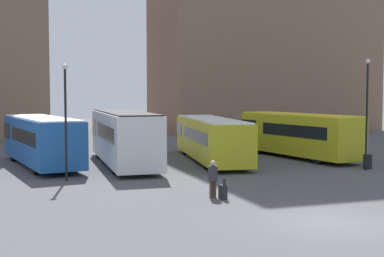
{
  "coord_description": "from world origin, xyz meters",
  "views": [
    {
      "loc": [
        -10.4,
        -15.33,
        4.39
      ],
      "look_at": [
        -1.14,
        11.19,
        2.55
      ],
      "focal_mm": 50.0,
      "sensor_mm": 36.0,
      "label": 1
    }
  ],
  "objects_px": {
    "bus_1": "(123,136)",
    "traveler": "(213,176)",
    "bus_3": "(297,134)",
    "lamp_post_1": "(367,106)",
    "trash_bin": "(368,162)",
    "bus_2": "(210,137)",
    "bus_0": "(41,139)",
    "suitcase": "(223,192)",
    "lamp_post_0": "(66,113)"
  },
  "relations": [
    {
      "from": "suitcase",
      "to": "bus_3",
      "type": "bearing_deg",
      "value": -45.46
    },
    {
      "from": "bus_3",
      "to": "traveler",
      "type": "relative_size",
      "value": 6.7
    },
    {
      "from": "bus_2",
      "to": "lamp_post_0",
      "type": "relative_size",
      "value": 2.11
    },
    {
      "from": "bus_0",
      "to": "suitcase",
      "type": "distance_m",
      "value": 14.69
    },
    {
      "from": "bus_0",
      "to": "bus_1",
      "type": "bearing_deg",
      "value": -110.49
    },
    {
      "from": "bus_0",
      "to": "bus_3",
      "type": "relative_size",
      "value": 1.02
    },
    {
      "from": "bus_3",
      "to": "bus_2",
      "type": "bearing_deg",
      "value": 78.15
    },
    {
      "from": "bus_1",
      "to": "suitcase",
      "type": "xyz_separation_m",
      "value": [
        1.62,
        -12.16,
        -1.48
      ]
    },
    {
      "from": "bus_2",
      "to": "suitcase",
      "type": "height_order",
      "value": "bus_2"
    },
    {
      "from": "lamp_post_0",
      "to": "lamp_post_1",
      "type": "relative_size",
      "value": 0.92
    },
    {
      "from": "bus_1",
      "to": "bus_2",
      "type": "distance_m",
      "value": 5.76
    },
    {
      "from": "bus_2",
      "to": "traveler",
      "type": "height_order",
      "value": "bus_2"
    },
    {
      "from": "bus_0",
      "to": "bus_2",
      "type": "xyz_separation_m",
      "value": [
        10.61,
        -1.01,
        -0.1
      ]
    },
    {
      "from": "bus_3",
      "to": "lamp_post_1",
      "type": "height_order",
      "value": "lamp_post_1"
    },
    {
      "from": "lamp_post_1",
      "to": "traveler",
      "type": "bearing_deg",
      "value": -157.46
    },
    {
      "from": "bus_2",
      "to": "bus_0",
      "type": "bearing_deg",
      "value": 93.39
    },
    {
      "from": "bus_2",
      "to": "traveler",
      "type": "xyz_separation_m",
      "value": [
        -4.42,
        -11.68,
        -0.58
      ]
    },
    {
      "from": "suitcase",
      "to": "trash_bin",
      "type": "height_order",
      "value": "suitcase"
    },
    {
      "from": "suitcase",
      "to": "traveler",
      "type": "bearing_deg",
      "value": 28.94
    },
    {
      "from": "trash_bin",
      "to": "bus_2",
      "type": "bearing_deg",
      "value": 138.0
    },
    {
      "from": "bus_3",
      "to": "trash_bin",
      "type": "bearing_deg",
      "value": -178.46
    },
    {
      "from": "lamp_post_0",
      "to": "trash_bin",
      "type": "xyz_separation_m",
      "value": [
        17.05,
        -1.48,
        -3.01
      ]
    },
    {
      "from": "traveler",
      "to": "trash_bin",
      "type": "distance_m",
      "value": 12.79
    },
    {
      "from": "bus_2",
      "to": "trash_bin",
      "type": "xyz_separation_m",
      "value": [
        7.29,
        -6.56,
        -1.1
      ]
    },
    {
      "from": "bus_1",
      "to": "suitcase",
      "type": "relative_size",
      "value": 13.89
    },
    {
      "from": "bus_1",
      "to": "suitcase",
      "type": "height_order",
      "value": "bus_1"
    },
    {
      "from": "suitcase",
      "to": "lamp_post_0",
      "type": "relative_size",
      "value": 0.15
    },
    {
      "from": "bus_0",
      "to": "lamp_post_1",
      "type": "relative_size",
      "value": 1.71
    },
    {
      "from": "bus_1",
      "to": "lamp_post_1",
      "type": "relative_size",
      "value": 1.92
    },
    {
      "from": "bus_0",
      "to": "lamp_post_1",
      "type": "distance_m",
      "value": 19.3
    },
    {
      "from": "bus_2",
      "to": "lamp_post_0",
      "type": "distance_m",
      "value": 11.18
    },
    {
      "from": "traveler",
      "to": "suitcase",
      "type": "height_order",
      "value": "traveler"
    },
    {
      "from": "bus_1",
      "to": "traveler",
      "type": "relative_size",
      "value": 7.66
    },
    {
      "from": "bus_1",
      "to": "traveler",
      "type": "distance_m",
      "value": 11.83
    },
    {
      "from": "bus_1",
      "to": "traveler",
      "type": "xyz_separation_m",
      "value": [
        1.33,
        -11.72,
        -0.84
      ]
    },
    {
      "from": "bus_0",
      "to": "bus_2",
      "type": "relative_size",
      "value": 0.88
    },
    {
      "from": "lamp_post_0",
      "to": "lamp_post_1",
      "type": "height_order",
      "value": "lamp_post_1"
    },
    {
      "from": "bus_2",
      "to": "lamp_post_1",
      "type": "xyz_separation_m",
      "value": [
        6.82,
        -7.01,
        2.17
      ]
    },
    {
      "from": "bus_0",
      "to": "bus_3",
      "type": "xyz_separation_m",
      "value": [
        16.82,
        -1.39,
        0.02
      ]
    },
    {
      "from": "bus_1",
      "to": "lamp_post_0",
      "type": "relative_size",
      "value": 2.07
    },
    {
      "from": "bus_2",
      "to": "suitcase",
      "type": "bearing_deg",
      "value": 169.95
    },
    {
      "from": "bus_2",
      "to": "traveler",
      "type": "distance_m",
      "value": 12.5
    },
    {
      "from": "suitcase",
      "to": "trash_bin",
      "type": "distance_m",
      "value": 12.71
    },
    {
      "from": "lamp_post_0",
      "to": "trash_bin",
      "type": "bearing_deg",
      "value": -4.95
    },
    {
      "from": "suitcase",
      "to": "bus_0",
      "type": "bearing_deg",
      "value": 22.22
    },
    {
      "from": "bus_2",
      "to": "bus_3",
      "type": "bearing_deg",
      "value": -84.66
    },
    {
      "from": "bus_3",
      "to": "trash_bin",
      "type": "height_order",
      "value": "bus_3"
    },
    {
      "from": "bus_1",
      "to": "trash_bin",
      "type": "xyz_separation_m",
      "value": [
        13.05,
        -6.61,
        -1.36
      ]
    },
    {
      "from": "bus_1",
      "to": "trash_bin",
      "type": "distance_m",
      "value": 14.69
    },
    {
      "from": "bus_1",
      "to": "suitcase",
      "type": "bearing_deg",
      "value": -169.53
    }
  ]
}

